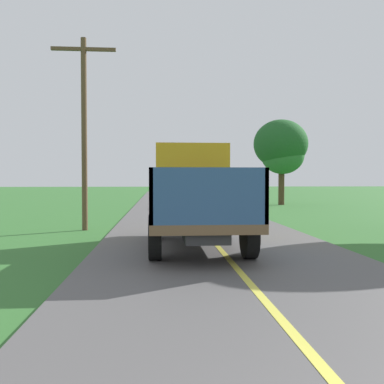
% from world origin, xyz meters
% --- Properties ---
extents(banana_truck_near, '(2.38, 5.82, 2.80)m').
position_xyz_m(banana_truck_near, '(-0.59, 11.14, 1.47)').
color(banana_truck_near, '#2D2D30').
rests_on(banana_truck_near, road_surface).
extents(utility_pole_roadside, '(2.28, 0.20, 6.90)m').
position_xyz_m(utility_pole_roadside, '(-4.23, 14.85, 3.78)').
color(utility_pole_roadside, brown).
rests_on(utility_pole_roadside, ground).
extents(roadside_tree_near_left, '(3.84, 3.84, 6.09)m').
position_xyz_m(roadside_tree_near_left, '(7.12, 29.03, 4.35)').
color(roadside_tree_near_left, '#4C3823').
rests_on(roadside_tree_near_left, ground).
extents(roadside_tree_far_left, '(3.06, 3.06, 4.95)m').
position_xyz_m(roadside_tree_far_left, '(7.25, 28.96, 3.56)').
color(roadside_tree_far_left, '#4C3823').
rests_on(roadside_tree_far_left, ground).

